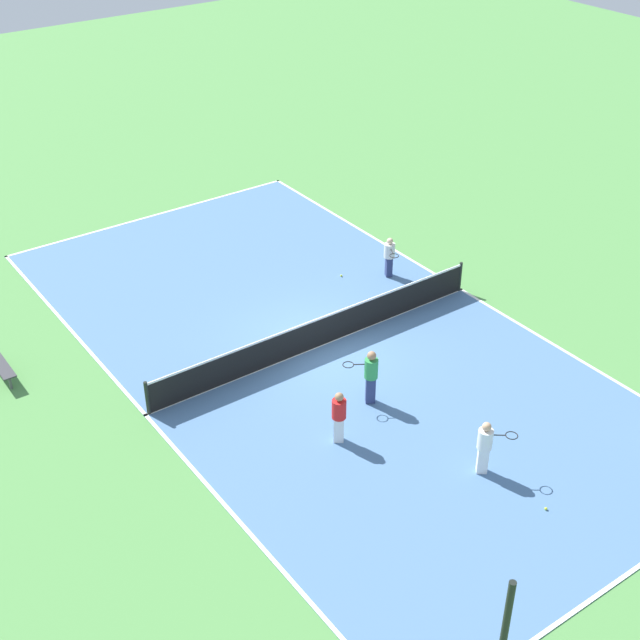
{
  "coord_description": "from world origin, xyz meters",
  "views": [
    {
      "loc": [
        12.51,
        17.51,
        14.46
      ],
      "look_at": [
        0.0,
        0.0,
        0.9
      ],
      "focal_mm": 50.0,
      "sensor_mm": 36.0,
      "label": 1
    }
  ],
  "objects": [
    {
      "name": "player_far_green",
      "position": [
        0.48,
        2.95,
        0.94
      ],
      "size": [
        0.96,
        0.78,
        1.6
      ],
      "rotation": [
        0.0,
        0.0,
        5.72
      ],
      "color": "navy",
      "rests_on": "court_surface"
    },
    {
      "name": "tennis_ball_midcourt",
      "position": [
        -0.28,
        8.44,
        0.06
      ],
      "size": [
        0.07,
        0.07,
        0.07
      ],
      "primitive_type": "sphere",
      "color": "#CCE033",
      "rests_on": "court_surface"
    },
    {
      "name": "player_near_white",
      "position": [
        -0.0,
        6.66,
        0.86
      ],
      "size": [
        0.94,
        0.83,
        1.48
      ],
      "rotation": [
        0.0,
        0.0,
        2.48
      ],
      "color": "white",
      "rests_on": "court_surface"
    },
    {
      "name": "ground_plane",
      "position": [
        0.0,
        0.0,
        0.0
      ],
      "size": [
        80.0,
        80.0,
        0.0
      ],
      "primitive_type": "plane",
      "color": "#518E47"
    },
    {
      "name": "bench",
      "position": [
        8.02,
        -3.86,
        0.39
      ],
      "size": [
        0.36,
        1.64,
        0.45
      ],
      "rotation": [
        0.0,
        0.0,
        1.57
      ],
      "color": "#333338",
      "rests_on": "ground_plane"
    },
    {
      "name": "court_surface",
      "position": [
        0.0,
        0.0,
        0.01
      ],
      "size": [
        11.27,
        21.58,
        0.02
      ],
      "color": "#4C729E",
      "rests_on": "ground_plane"
    },
    {
      "name": "player_far_white",
      "position": [
        -4.25,
        -2.06,
        0.8
      ],
      "size": [
        0.7,
        0.98,
        1.38
      ],
      "rotation": [
        0.0,
        0.0,
        1.13
      ],
      "color": "navy",
      "rests_on": "court_surface"
    },
    {
      "name": "player_coach_red",
      "position": [
        2.11,
        3.75,
        0.85
      ],
      "size": [
        0.5,
        0.5,
        1.48
      ],
      "rotation": [
        0.0,
        0.0,
        2.49
      ],
      "color": "white",
      "rests_on": "court_surface"
    },
    {
      "name": "tennis_net",
      "position": [
        0.0,
        0.0,
        0.53
      ],
      "size": [
        11.07,
        0.1,
        1.01
      ],
      "color": "black",
      "rests_on": "court_surface"
    },
    {
      "name": "tennis_ball_left_sideline",
      "position": [
        -2.95,
        -2.92,
        0.06
      ],
      "size": [
        0.07,
        0.07,
        0.07
      ],
      "primitive_type": "sphere",
      "color": "#CCE033",
      "rests_on": "court_surface"
    }
  ]
}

